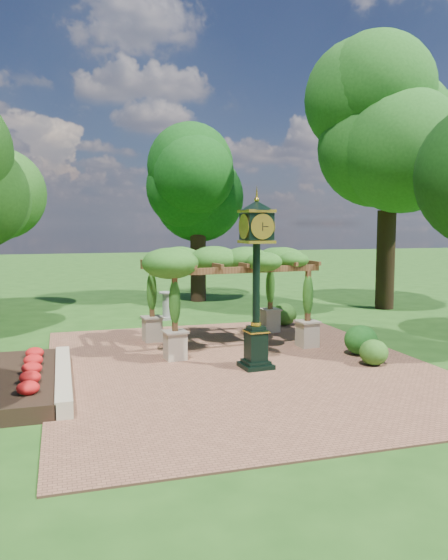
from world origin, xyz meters
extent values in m
plane|color=#1E4714|center=(0.00, 0.00, 0.00)|extent=(120.00, 120.00, 0.00)
cube|color=brown|center=(0.00, 1.00, 0.02)|extent=(10.00, 12.00, 0.04)
cube|color=#C6B793|center=(-4.60, 0.50, 0.20)|extent=(0.35, 5.00, 0.40)
cube|color=red|center=(-5.50, 0.50, 0.18)|extent=(1.50, 5.00, 0.36)
cube|color=black|center=(0.30, 0.58, 0.10)|extent=(0.84, 0.84, 0.12)
cube|color=black|center=(0.30, 0.58, 0.63)|extent=(0.53, 0.53, 0.88)
cube|color=gold|center=(0.30, 0.58, 1.02)|extent=(0.59, 0.59, 0.04)
cylinder|color=black|center=(0.30, 0.58, 2.30)|extent=(0.21, 0.21, 2.26)
cube|color=black|center=(0.30, 0.58, 3.77)|extent=(0.74, 0.74, 0.69)
cylinder|color=white|center=(0.33, 0.22, 3.77)|extent=(0.59, 0.07, 0.59)
cone|color=black|center=(0.30, 0.58, 4.31)|extent=(0.95, 0.95, 0.25)
sphere|color=gold|center=(0.30, 0.58, 4.46)|extent=(0.14, 0.14, 0.14)
cube|color=#BFAD8E|center=(-1.56, 2.08, 0.42)|extent=(0.60, 0.60, 0.77)
cube|color=brown|center=(-1.56, 2.08, 1.64)|extent=(0.15, 0.15, 1.58)
cube|color=#BFAD8E|center=(2.69, 2.47, 0.42)|extent=(0.60, 0.60, 0.77)
cube|color=brown|center=(2.69, 2.47, 1.64)|extent=(0.15, 0.15, 1.58)
cube|color=#BFAD8E|center=(-1.79, 4.64, 0.42)|extent=(0.60, 0.60, 0.77)
cube|color=brown|center=(-1.79, 4.64, 1.64)|extent=(0.15, 0.15, 1.58)
cube|color=#BFAD8E|center=(2.46, 5.03, 0.42)|extent=(0.60, 0.60, 0.77)
cube|color=brown|center=(2.46, 5.03, 1.64)|extent=(0.15, 0.15, 1.58)
cube|color=brown|center=(0.57, 2.28, 2.50)|extent=(4.95, 0.57, 0.19)
cube|color=brown|center=(0.33, 4.83, 2.50)|extent=(4.95, 0.57, 0.19)
ellipsoid|color=#275B1A|center=(0.45, 3.56, 2.73)|extent=(5.22, 3.51, 0.85)
cube|color=gray|center=(-0.55, 8.77, 0.06)|extent=(0.70, 0.70, 0.11)
cylinder|color=gray|center=(-0.55, 8.77, 0.56)|extent=(0.36, 0.36, 1.01)
cylinder|color=gray|center=(-0.55, 8.77, 1.08)|extent=(0.66, 0.66, 0.06)
ellipsoid|color=#2B5D1A|center=(3.45, -0.08, 0.39)|extent=(0.95, 0.95, 0.70)
ellipsoid|color=#1C5919|center=(3.74, 1.07, 0.47)|extent=(1.13, 1.13, 0.86)
ellipsoid|color=#2F621C|center=(3.41, 5.99, 0.46)|extent=(1.01, 1.01, 0.83)
cylinder|color=black|center=(1.96, 13.46, 1.66)|extent=(0.76, 0.76, 3.31)
ellipsoid|color=#0F3F10|center=(1.96, 13.46, 5.93)|extent=(4.16, 4.16, 5.23)
cylinder|color=black|center=(9.50, 8.72, 2.22)|extent=(0.83, 0.83, 4.43)
ellipsoid|color=#1E5217|center=(9.50, 8.72, 7.93)|extent=(5.47, 5.47, 7.00)
camera|label=1|loc=(-4.58, -12.73, 3.85)|focal=35.00mm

